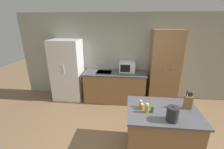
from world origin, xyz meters
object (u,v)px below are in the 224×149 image
(spice_bottle_short_red, at_px, (142,107))
(spice_bottle_amber_oil, at_px, (152,109))
(kettle, at_px, (172,114))
(knife_block, at_px, (188,102))
(pantry_cabinet, at_px, (164,68))
(spice_bottle_tall_dark, at_px, (141,104))
(refrigerator, at_px, (68,70))
(spice_bottle_green_herb, at_px, (147,108))
(microwave, at_px, (127,67))

(spice_bottle_short_red, xyz_separation_m, spice_bottle_amber_oil, (0.17, -0.07, 0.00))
(spice_bottle_amber_oil, relative_size, kettle, 0.43)
(knife_block, relative_size, spice_bottle_amber_oil, 3.03)
(knife_block, height_order, spice_bottle_short_red, knife_block)
(pantry_cabinet, bearing_deg, spice_bottle_tall_dark, -112.80)
(refrigerator, distance_m, spice_bottle_tall_dark, 2.78)
(pantry_cabinet, xyz_separation_m, spice_bottle_short_red, (-0.77, -1.94, -0.11))
(spice_bottle_tall_dark, bearing_deg, spice_bottle_green_herb, -61.08)
(pantry_cabinet, bearing_deg, spice_bottle_short_red, -111.66)
(knife_block, height_order, spice_bottle_amber_oil, knife_block)
(microwave, relative_size, knife_block, 1.37)
(kettle, bearing_deg, pantry_cabinet, 81.20)
(kettle, bearing_deg, spice_bottle_green_herb, 152.77)
(spice_bottle_green_herb, bearing_deg, spice_bottle_tall_dark, 118.92)
(refrigerator, relative_size, kettle, 7.12)
(kettle, bearing_deg, microwave, 107.09)
(spice_bottle_tall_dark, height_order, spice_bottle_amber_oil, spice_bottle_tall_dark)
(microwave, bearing_deg, spice_bottle_tall_dark, -82.37)
(refrigerator, bearing_deg, kettle, -40.90)
(spice_bottle_short_red, bearing_deg, pantry_cabinet, 68.34)
(spice_bottle_tall_dark, bearing_deg, spice_bottle_short_red, -77.47)
(pantry_cabinet, distance_m, microwave, 1.05)
(spice_bottle_tall_dark, relative_size, spice_bottle_short_red, 1.20)
(knife_block, height_order, spice_bottle_green_herb, knife_block)
(refrigerator, xyz_separation_m, spice_bottle_tall_dark, (2.08, -1.84, 0.05))
(spice_bottle_green_herb, bearing_deg, spice_bottle_short_red, 129.16)
(spice_bottle_short_red, bearing_deg, knife_block, 7.93)
(refrigerator, distance_m, spice_bottle_short_red, 2.84)
(spice_bottle_tall_dark, bearing_deg, pantry_cabinet, 67.20)
(knife_block, bearing_deg, microwave, 119.09)
(spice_bottle_tall_dark, bearing_deg, knife_block, 2.82)
(spice_bottle_amber_oil, bearing_deg, knife_block, 16.00)
(pantry_cabinet, xyz_separation_m, microwave, (-1.05, 0.08, -0.00))
(knife_block, bearing_deg, kettle, -133.28)
(microwave, xyz_separation_m, spice_bottle_amber_oil, (0.45, -2.09, -0.11))
(microwave, xyz_separation_m, kettle, (0.71, -2.30, -0.04))
(refrigerator, xyz_separation_m, knife_block, (2.88, -1.80, 0.11))
(spice_bottle_short_red, height_order, spice_bottle_green_herb, spice_bottle_green_herb)
(knife_block, bearing_deg, refrigerator, 147.96)
(pantry_cabinet, distance_m, knife_block, 1.84)
(spice_bottle_tall_dark, bearing_deg, refrigerator, 138.43)
(knife_block, bearing_deg, pantry_cabinet, 90.51)
(spice_bottle_tall_dark, distance_m, spice_bottle_green_herb, 0.18)
(refrigerator, distance_m, knife_block, 3.40)
(spice_bottle_tall_dark, relative_size, spice_bottle_green_herb, 0.79)
(microwave, relative_size, spice_bottle_tall_dark, 3.46)
(spice_bottle_amber_oil, height_order, spice_bottle_green_herb, spice_bottle_green_herb)
(refrigerator, height_order, spice_bottle_tall_dark, refrigerator)
(pantry_cabinet, bearing_deg, kettle, -98.80)
(spice_bottle_short_red, bearing_deg, microwave, 97.80)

